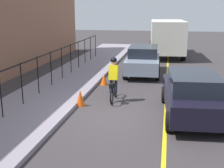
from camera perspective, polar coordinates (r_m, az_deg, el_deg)
name	(u,v)px	position (r m, az deg, el deg)	size (l,w,h in m)	color
ground_plane	(120,116)	(10.69, 1.46, -6.15)	(80.00, 80.00, 0.00)	#373335
lane_line_centre	(165,119)	(10.57, 10.11, -6.61)	(36.00, 0.12, 0.01)	yellow
sidewalk	(30,108)	(11.66, -15.31, -4.50)	(40.00, 3.20, 0.15)	gray
iron_fence	(30,71)	(12.39, -15.36, 2.45)	(22.03, 0.04, 1.60)	black
cyclist_lead	(114,79)	(12.14, 0.29, 0.87)	(1.71, 0.37, 1.83)	black
patrol_sedan	(192,94)	(10.79, 14.99, -1.83)	(4.51, 2.16, 1.58)	black
parked_sedan_rear	(143,60)	(17.33, 5.93, 4.60)	(4.46, 2.04, 1.58)	#808EA4
box_truck_background	(167,36)	(23.99, 10.35, 8.90)	(6.85, 2.90, 2.78)	silver
traffic_cone_near	(80,98)	(11.75, -6.05, -2.65)	(0.36, 0.36, 0.64)	#E8510E
traffic_cone_far	(104,79)	(14.87, -1.54, 0.88)	(0.36, 0.36, 0.55)	#FE5D0F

